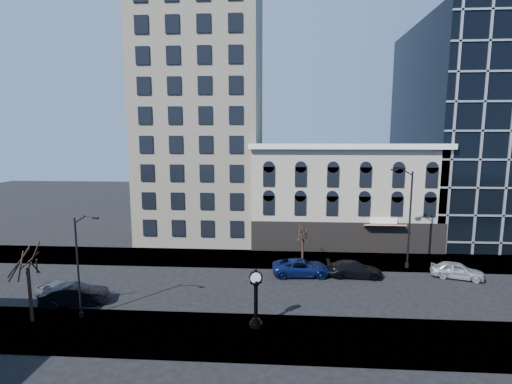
# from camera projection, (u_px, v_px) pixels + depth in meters

# --- Properties ---
(ground) EXTENTS (160.00, 160.00, 0.00)m
(ground) POSITION_uv_depth(u_px,v_px,m) (230.00, 288.00, 32.65)
(ground) COLOR black
(ground) RESTS_ON ground
(sidewalk_far) EXTENTS (160.00, 6.00, 0.12)m
(sidewalk_far) POSITION_uv_depth(u_px,v_px,m) (240.00, 258.00, 40.54)
(sidewalk_far) COLOR gray
(sidewalk_far) RESTS_ON ground
(sidewalk_near) EXTENTS (160.00, 6.00, 0.12)m
(sidewalk_near) POSITION_uv_depth(u_px,v_px,m) (215.00, 335.00, 24.74)
(sidewalk_near) COLOR gray
(sidewalk_near) RESTS_ON ground
(cream_tower) EXTENTS (15.90, 15.40, 42.50)m
(cream_tower) POSITION_uv_depth(u_px,v_px,m) (202.00, 91.00, 48.96)
(cream_tower) COLOR beige
(cream_tower) RESTS_ON ground
(victorian_row) EXTENTS (22.60, 11.19, 12.50)m
(victorian_row) POSITION_uv_depth(u_px,v_px,m) (341.00, 195.00, 46.73)
(victorian_row) COLOR #A19785
(victorian_row) RESTS_ON ground
(glass_office) EXTENTS (20.00, 20.15, 28.00)m
(glass_office) POSITION_uv_depth(u_px,v_px,m) (489.00, 132.00, 49.26)
(glass_office) COLOR black
(glass_office) RESTS_ON ground
(street_clock) EXTENTS (0.94, 0.94, 4.14)m
(street_clock) POSITION_uv_depth(u_px,v_px,m) (256.00, 300.00, 25.51)
(street_clock) COLOR black
(street_clock) RESTS_ON sidewalk_near
(street_lamp_near) EXTENTS (1.97, 0.79, 7.83)m
(street_lamp_near) POSITION_uv_depth(u_px,v_px,m) (82.00, 239.00, 26.06)
(street_lamp_near) COLOR black
(street_lamp_near) RESTS_ON sidewalk_near
(street_lamp_far) EXTENTS (2.66, 0.76, 10.35)m
(street_lamp_far) POSITION_uv_depth(u_px,v_px,m) (404.00, 191.00, 36.27)
(street_lamp_far) COLOR black
(street_lamp_far) RESTS_ON sidewalk_far
(bare_tree_near) EXTENTS (3.71, 3.71, 6.36)m
(bare_tree_near) POSITION_uv_depth(u_px,v_px,m) (27.00, 256.00, 25.79)
(bare_tree_near) COLOR #301F18
(bare_tree_near) RESTS_ON sidewalk_near
(bare_tree_far) EXTENTS (2.55, 2.55, 4.38)m
(bare_tree_far) POSITION_uv_depth(u_px,v_px,m) (303.00, 232.00, 38.74)
(bare_tree_far) COLOR #301F18
(bare_tree_far) RESTS_ON sidewalk_far
(car_near_a) EXTENTS (4.90, 3.06, 1.55)m
(car_near_a) POSITION_uv_depth(u_px,v_px,m) (62.00, 291.00, 30.09)
(car_near_a) COLOR #595B60
(car_near_a) RESTS_ON ground
(car_near_b) EXTENTS (5.20, 3.03, 1.62)m
(car_near_b) POSITION_uv_depth(u_px,v_px,m) (75.00, 295.00, 29.31)
(car_near_b) COLOR black
(car_near_b) RESTS_ON ground
(car_far_a) EXTENTS (5.79, 2.94, 1.57)m
(car_far_a) POSITION_uv_depth(u_px,v_px,m) (302.00, 267.00, 35.56)
(car_far_a) COLOR #0C194C
(car_far_a) RESTS_ON ground
(car_far_b) EXTENTS (5.30, 2.34, 1.51)m
(car_far_b) POSITION_uv_depth(u_px,v_px,m) (354.00, 269.00, 35.20)
(car_far_b) COLOR black
(car_far_b) RESTS_ON ground
(car_far_c) EXTENTS (4.90, 3.12, 1.55)m
(car_far_c) POSITION_uv_depth(u_px,v_px,m) (457.00, 270.00, 34.83)
(car_far_c) COLOR #A5A8AD
(car_far_c) RESTS_ON ground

